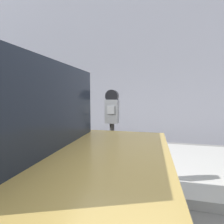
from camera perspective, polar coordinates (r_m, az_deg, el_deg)
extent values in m
cube|color=#9E9B96|center=(4.16, 2.30, -15.36)|extent=(24.00, 2.80, 0.15)
cube|color=gray|center=(6.25, 6.64, 15.93)|extent=(24.00, 0.30, 5.38)
cylinder|color=#2D2D30|center=(2.80, 0.00, -13.56)|extent=(0.07, 0.07, 0.98)
cube|color=slate|center=(2.66, 0.00, 0.20)|extent=(0.20, 0.14, 0.36)
cube|color=gray|center=(2.59, -0.37, 0.66)|extent=(0.11, 0.01, 0.13)
cylinder|color=black|center=(2.65, 0.00, 5.21)|extent=(0.19, 0.11, 0.19)
cylinder|color=black|center=(2.62, -6.71, -22.58)|extent=(0.64, 0.23, 0.64)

